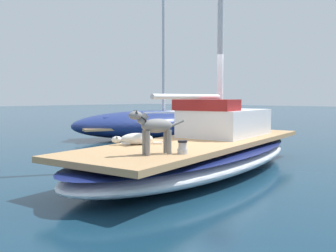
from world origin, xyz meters
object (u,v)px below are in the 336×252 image
(dog_grey, at_px, (154,127))
(deck_winch, at_px, (182,148))
(dog_white, at_px, (135,139))
(sailboat_main, at_px, (200,156))
(moored_boat_port_side, at_px, (149,124))

(dog_grey, bearing_deg, deck_winch, 51.61)
(deck_winch, bearing_deg, dog_white, 168.14)
(deck_winch, bearing_deg, dog_grey, -128.39)
(dog_white, bearing_deg, sailboat_main, 72.51)
(dog_grey, height_order, dog_white, dog_grey)
(sailboat_main, xyz_separation_m, deck_winch, (0.94, -1.72, 0.42))
(sailboat_main, height_order, dog_white, dog_white)
(moored_boat_port_side, bearing_deg, dog_white, -47.78)
(dog_white, distance_m, deck_winch, 1.42)
(dog_white, bearing_deg, moored_boat_port_side, 132.22)
(dog_grey, relative_size, dog_white, 1.17)
(dog_white, xyz_separation_m, moored_boat_port_side, (-4.91, 5.42, -0.21))
(sailboat_main, distance_m, deck_winch, 2.00)
(dog_grey, distance_m, dog_white, 1.32)
(sailboat_main, height_order, dog_grey, dog_grey)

